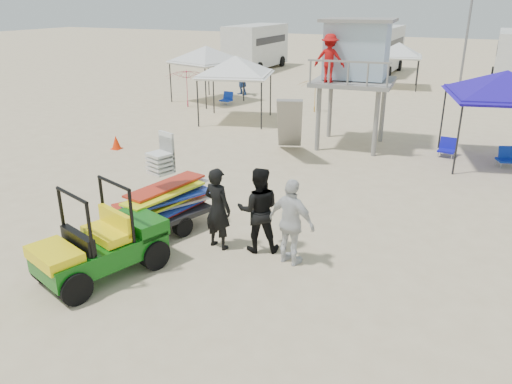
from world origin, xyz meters
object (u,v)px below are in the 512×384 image
at_px(surf_trailer, 167,196).
at_px(canopy_blue, 507,75).
at_px(man_left, 218,209).
at_px(utility_cart, 97,236).
at_px(lifeguard_tower, 354,55).

xyz_separation_m(surf_trailer, canopy_blue, (6.86, 8.85, 2.04)).
height_order(man_left, canopy_blue, canopy_blue).
height_order(utility_cart, surf_trailer, surf_trailer).
xyz_separation_m(man_left, lifeguard_tower, (0.41, 9.28, 2.35)).
xyz_separation_m(man_left, canopy_blue, (5.35, 9.15, 1.97)).
bearing_deg(utility_cart, man_left, 53.21).
xyz_separation_m(surf_trailer, man_left, (1.51, -0.30, 0.07)).
bearing_deg(utility_cart, canopy_blue, 58.45).
height_order(surf_trailer, canopy_blue, canopy_blue).
bearing_deg(lifeguard_tower, utility_cart, -99.68).
relative_size(surf_trailer, man_left, 1.31).
height_order(surf_trailer, man_left, surf_trailer).
height_order(utility_cart, lifeguard_tower, lifeguard_tower).
bearing_deg(utility_cart, lifeguard_tower, 80.32).
bearing_deg(surf_trailer, lifeguard_tower, 77.92).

